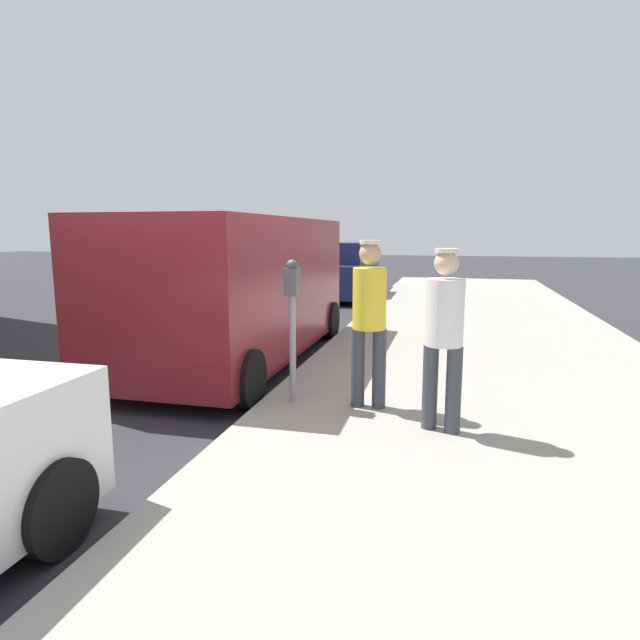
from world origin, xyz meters
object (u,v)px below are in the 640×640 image
pedestrian_in_yellow (369,313)px  parked_sedan_ahead (339,273)px  parking_meter_near (292,307)px  pedestrian_in_white (444,329)px  parked_van (238,286)px

pedestrian_in_yellow → parked_sedan_ahead: (-2.50, 10.30, -0.39)m
parking_meter_near → pedestrian_in_yellow: size_ratio=0.88×
pedestrian_in_yellow → parked_sedan_ahead: bearing=103.7°
parking_meter_near → pedestrian_in_white: pedestrian_in_white is taller
parking_meter_near → pedestrian_in_yellow: pedestrian_in_yellow is taller
parking_meter_near → parked_sedan_ahead: size_ratio=0.34×
parking_meter_near → parked_van: parked_van is taller
pedestrian_in_yellow → pedestrian_in_white: bearing=-33.5°
parked_sedan_ahead → parked_van: bearing=-88.7°
pedestrian_in_white → parked_van: parked_van is taller
parking_meter_near → parked_sedan_ahead: (-1.69, 10.32, -0.43)m
parked_van → parked_sedan_ahead: bearing=91.3°
parking_meter_near → pedestrian_in_white: bearing=-16.9°
parked_van → pedestrian_in_white: bearing=-40.3°
pedestrian_in_yellow → pedestrian_in_white: size_ratio=1.04×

